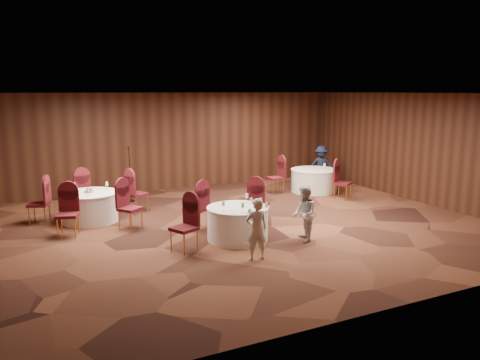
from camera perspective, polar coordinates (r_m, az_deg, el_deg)
name	(u,v)px	position (r m, az deg, el deg)	size (l,w,h in m)	color
ground	(236,226)	(11.49, -0.47, -5.65)	(12.00, 12.00, 0.00)	black
room_shell	(236,146)	(11.09, -0.49, 4.13)	(12.00, 12.00, 12.00)	silver
table_main	(238,223)	(10.39, -0.30, -5.28)	(1.37, 1.37, 0.74)	white
table_left	(90,207)	(12.44, -17.81, -3.10)	(1.45, 1.45, 0.74)	white
table_right	(314,180)	(15.49, 8.99, -0.03)	(1.51, 1.51, 0.74)	white
chairs_main	(215,213)	(10.80, -3.08, -3.98)	(3.08, 2.07, 1.00)	#3C0C12
chairs_left	(91,202)	(12.39, -17.68, -2.55)	(3.16, 3.08, 1.00)	#3C0C12
chairs_right	(308,180)	(14.81, 8.32, -0.02)	(2.05, 2.25, 1.00)	#3C0C12
tabletop_main	(250,203)	(10.24, 1.18, -2.85)	(1.10, 1.08, 0.22)	silver
tabletop_left	(89,189)	(12.35, -17.90, -1.09)	(0.85, 0.81, 0.22)	silver
tabletop_right	(325,165)	(15.37, 10.27, 1.82)	(0.08, 0.08, 0.22)	silver
mic_stand	(130,185)	(14.30, -13.22, -0.64)	(0.24, 0.24, 1.65)	black
woman_a	(257,229)	(9.13, 2.03, -6.00)	(0.45, 0.30, 1.23)	silver
woman_b	(304,214)	(10.32, 7.83, -4.11)	(0.60, 0.47, 1.23)	#B7B6BB
man_c	(321,165)	(16.61, 9.86, 1.77)	(0.89, 0.51, 1.38)	black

